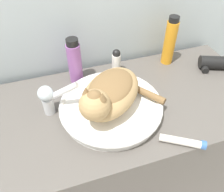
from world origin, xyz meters
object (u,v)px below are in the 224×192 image
Objects in this scene: deodorant_stick at (116,61)px; shampoo_bottle_tall at (170,41)px; cat at (109,93)px; faucet at (49,97)px; mouthwash_bottle at (75,61)px; hair_dryer at (214,63)px; cream_tube at (183,142)px.

shampoo_bottle_tall is at bearing 0.00° from deodorant_stick.
cat is 0.46m from shampoo_bottle_tall.
faucet is 0.22m from mouthwash_bottle.
shampoo_bottle_tall reaches higher than cat.
faucet is 0.91× the size of hair_dryer.
shampoo_bottle_tall reaches higher than mouthwash_bottle.
faucet is 0.52m from cream_tube.
shampoo_bottle_tall is (0.46, 0.00, 0.01)m from mouthwash_bottle.
mouthwash_bottle is 0.46m from shampoo_bottle_tall.
faucet is at bearing -128.41° from mouthwash_bottle.
hair_dryer is at bearing -14.10° from deodorant_stick.
shampoo_bottle_tall is at bearing 69.28° from cream_tube.
mouthwash_bottle is at bearing 180.00° from shampoo_bottle_tall.
shampoo_bottle_tall is 0.51m from cream_tube.
cat is 2.20× the size of hair_dryer.
faucet reaches higher than hair_dryer.
shampoo_bottle_tall reaches higher than hair_dryer.
cat reaches higher than deodorant_stick.
shampoo_bottle_tall is (0.27, 0.00, 0.06)m from deodorant_stick.
mouthwash_bottle is at bearing 68.11° from faucet.
cat is at bearing -4.05° from faucet.
faucet is 0.80m from hair_dryer.
cream_tube is (0.09, -0.47, -0.05)m from deodorant_stick.
cat is 0.32m from cream_tube.
faucet is at bearing -154.57° from hair_dryer.
faucet is 0.62m from shampoo_bottle_tall.
shampoo_bottle_tall is at bearing 32.37° from faucet.
mouthwash_bottle reaches higher than faucet.
hair_dryer is at bearing -30.93° from shampoo_bottle_tall.
cream_tube is at bearing -78.96° from deodorant_stick.
deodorant_stick reaches higher than hair_dryer.
mouthwash_bottle reaches higher than hair_dryer.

